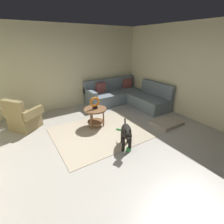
% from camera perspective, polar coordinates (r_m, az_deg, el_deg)
% --- Properties ---
extents(ground_plane, '(6.00, 6.00, 0.10)m').
position_cam_1_polar(ground_plane, '(3.74, -0.88, -13.15)').
color(ground_plane, '#B7B2A8').
extents(wall_back, '(6.00, 0.12, 2.70)m').
position_cam_1_polar(wall_back, '(5.77, -17.06, 14.33)').
color(wall_back, beige).
rests_on(wall_back, ground_plane).
extents(wall_right, '(0.12, 6.00, 2.70)m').
position_cam_1_polar(wall_right, '(5.24, 28.15, 11.76)').
color(wall_right, beige).
rests_on(wall_right, ground_plane).
extents(area_rug, '(2.30, 1.90, 0.01)m').
position_cam_1_polar(area_rug, '(4.27, -4.15, -7.13)').
color(area_rug, '#BCAD93').
rests_on(area_rug, ground_plane).
extents(sectional_couch, '(2.20, 2.25, 0.88)m').
position_cam_1_polar(sectional_couch, '(6.09, 4.99, 5.41)').
color(sectional_couch, slate).
rests_on(sectional_couch, ground_plane).
extents(armchair, '(0.96, 1.00, 0.88)m').
position_cam_1_polar(armchair, '(4.89, -28.80, -1.88)').
color(armchair, olive).
rests_on(armchair, ground_plane).
extents(side_table, '(0.60, 0.60, 0.54)m').
position_cam_1_polar(side_table, '(4.39, -5.89, -0.25)').
color(side_table, brown).
rests_on(side_table, ground_plane).
extents(torus_sculpture, '(0.28, 0.08, 0.33)m').
position_cam_1_polar(torus_sculpture, '(4.28, -6.05, 3.35)').
color(torus_sculpture, black).
rests_on(torus_sculpture, side_table).
extents(dog_bed_mat, '(0.80, 0.60, 0.09)m').
position_cam_1_polar(dog_bed_mat, '(4.90, 18.70, -3.59)').
color(dog_bed_mat, '#B2A38E').
rests_on(dog_bed_mat, ground_plane).
extents(dog, '(0.49, 0.75, 0.63)m').
position_cam_1_polar(dog, '(3.52, 5.08, -7.37)').
color(dog, black).
rests_on(dog, ground_plane).
extents(dog_toy_ball, '(0.10, 0.10, 0.10)m').
position_cam_1_polar(dog_toy_ball, '(3.60, 5.74, -12.92)').
color(dog_toy_ball, green).
rests_on(dog_toy_ball, ground_plane).
extents(dog_toy_rope, '(0.14, 0.18, 0.05)m').
position_cam_1_polar(dog_toy_rope, '(4.34, 2.71, -6.24)').
color(dog_toy_rope, green).
rests_on(dog_toy_rope, ground_plane).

